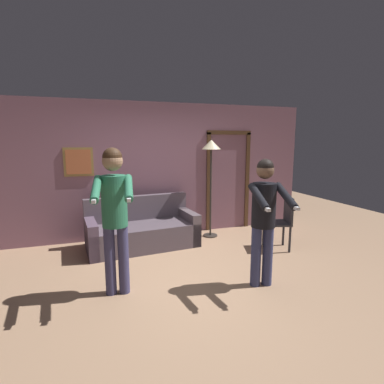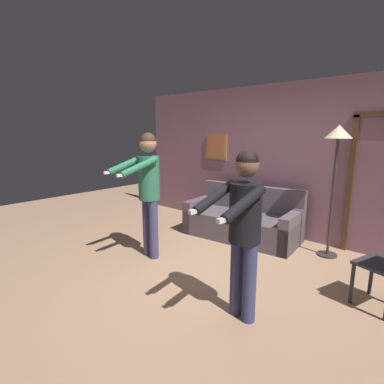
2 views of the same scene
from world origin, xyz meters
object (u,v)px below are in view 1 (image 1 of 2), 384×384
Objects in this scene: person_standing_left at (114,207)px; couch at (142,231)px; dining_chair_distant at (282,219)px; torchiere_lamp at (211,155)px; person_standing_right at (264,211)px.

couch is at bearing 70.84° from person_standing_left.
person_standing_left reaches higher than dining_chair_distant.
couch is 2.46m from dining_chair_distant.
torchiere_lamp reaches higher than person_standing_right.
torchiere_lamp is 1.06× the size of person_standing_left.
person_standing_right is (-0.14, -2.14, -0.62)m from torchiere_lamp.
dining_chair_distant is (1.05, 1.09, -0.46)m from person_standing_right.
dining_chair_distant is at bearing -21.28° from couch.
torchiere_lamp is at bearing 86.26° from person_standing_right.
torchiere_lamp is at bearing 130.89° from dining_chair_distant.
couch is 1.10× the size of person_standing_left.
torchiere_lamp reaches higher than person_standing_left.
person_standing_left reaches higher than couch.
couch is at bearing 158.72° from dining_chair_distant.
torchiere_lamp is 2.23m from person_standing_right.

